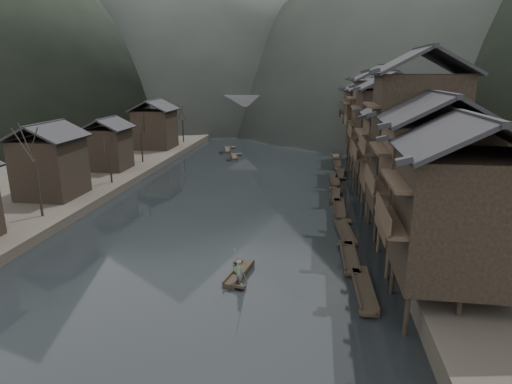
# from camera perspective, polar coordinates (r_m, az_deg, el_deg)

# --- Properties ---
(water) EXTENTS (300.00, 300.00, 0.00)m
(water) POSITION_cam_1_polar(r_m,az_deg,el_deg) (36.98, -6.31, -7.53)
(water) COLOR black
(water) RESTS_ON ground
(right_bank) EXTENTS (40.00, 200.00, 1.80)m
(right_bank) POSITION_cam_1_polar(r_m,az_deg,el_deg) (78.63, 27.51, 4.01)
(right_bank) COLOR #2D2823
(right_bank) RESTS_ON ground
(left_bank) EXTENTS (40.00, 200.00, 1.20)m
(left_bank) POSITION_cam_1_polar(r_m,az_deg,el_deg) (86.09, -22.69, 5.26)
(left_bank) COLOR #2D2823
(left_bank) RESTS_ON ground
(stilt_houses) EXTENTS (9.00, 67.60, 16.77)m
(stilt_houses) POSITION_cam_1_polar(r_m,az_deg,el_deg) (53.18, 17.50, 8.97)
(stilt_houses) COLOR black
(stilt_houses) RESTS_ON ground
(left_houses) EXTENTS (8.10, 53.20, 8.73)m
(left_houses) POSITION_cam_1_polar(r_m,az_deg,el_deg) (61.13, -20.73, 6.41)
(left_houses) COLOR black
(left_houses) RESTS_ON left_bank
(bare_trees) EXTENTS (3.98, 62.88, 7.96)m
(bare_trees) POSITION_cam_1_polar(r_m,az_deg,el_deg) (53.97, -20.64, 6.05)
(bare_trees) COLOR black
(bare_trees) RESTS_ON left_bank
(moored_sampans) EXTENTS (2.66, 66.21, 0.47)m
(moored_sampans) POSITION_cam_1_polar(r_m,az_deg,el_deg) (58.67, 10.93, 1.34)
(moored_sampans) COLOR black
(moored_sampans) RESTS_ON water
(midriver_boats) EXTENTS (6.24, 29.36, 0.45)m
(midriver_boats) POSITION_cam_1_polar(r_m,az_deg,el_deg) (84.90, -1.98, 6.07)
(midriver_boats) COLOR black
(midriver_boats) RESTS_ON water
(stone_bridge) EXTENTS (40.00, 6.00, 9.00)m
(stone_bridge) POSITION_cam_1_polar(r_m,az_deg,el_deg) (105.62, 3.35, 10.66)
(stone_bridge) COLOR #4C4C4F
(stone_bridge) RESTS_ON ground
(hero_sampan) EXTENTS (1.70, 4.57, 0.43)m
(hero_sampan) POSITION_cam_1_polar(r_m,az_deg,el_deg) (32.14, -2.25, -10.80)
(hero_sampan) COLOR black
(hero_sampan) RESTS_ON water
(cargo_heap) EXTENTS (0.99, 1.30, 0.59)m
(cargo_heap) POSITION_cam_1_polar(r_m,az_deg,el_deg) (32.10, -2.26, -9.80)
(cargo_heap) COLOR black
(cargo_heap) RESTS_ON hero_sampan
(boatman) EXTENTS (0.78, 0.74, 1.79)m
(boatman) POSITION_cam_1_polar(r_m,az_deg,el_deg) (30.23, -2.23, -10.24)
(boatman) COLOR #58585B
(boatman) RESTS_ON hero_sampan
(bamboo_pole) EXTENTS (0.70, 2.10, 3.96)m
(bamboo_pole) POSITION_cam_1_polar(r_m,az_deg,el_deg) (29.05, -1.90, -5.17)
(bamboo_pole) COLOR #8C7A51
(bamboo_pole) RESTS_ON boatman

